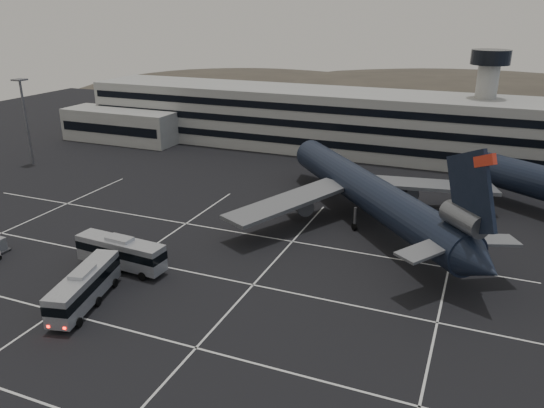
{
  "coord_description": "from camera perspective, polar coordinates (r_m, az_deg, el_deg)",
  "views": [
    {
      "loc": [
        36.19,
        -48.64,
        32.21
      ],
      "look_at": [
        8.35,
        19.03,
        5.0
      ],
      "focal_mm": 35.0,
      "sensor_mm": 36.0,
      "label": 1
    }
  ],
  "objects": [
    {
      "name": "bus_near",
      "position": [
        64.66,
        -19.54,
        -8.31
      ],
      "size": [
        5.69,
        12.96,
        4.46
      ],
      "rotation": [
        0.0,
        0.0,
        0.23
      ],
      "color": "#919399",
      "rests_on": "ground"
    },
    {
      "name": "ground",
      "position": [
        68.66,
        -12.72,
        -8.13
      ],
      "size": [
        260.0,
        260.0,
        0.0
      ],
      "primitive_type": "plane",
      "color": "black",
      "rests_on": "ground"
    },
    {
      "name": "terminal",
      "position": [
        128.53,
        4.24,
        9.0
      ],
      "size": [
        125.0,
        26.0,
        24.0
      ],
      "color": "gray",
      "rests_on": "ground"
    },
    {
      "name": "trijet_main",
      "position": [
        83.52,
        10.52,
        1.21
      ],
      "size": [
        42.34,
        46.95,
        18.08
      ],
      "rotation": [
        0.0,
        0.0,
        0.71
      ],
      "color": "black",
      "rests_on": "ground"
    },
    {
      "name": "lane_markings",
      "position": [
        68.68,
        -11.72,
        -8.04
      ],
      "size": [
        90.0,
        55.62,
        0.01
      ],
      "color": "silver",
      "rests_on": "ground"
    },
    {
      "name": "bus_far",
      "position": [
        71.78,
        -15.95,
        -4.94
      ],
      "size": [
        12.86,
        3.86,
        4.49
      ],
      "rotation": [
        0.0,
        0.0,
        1.51
      ],
      "color": "#919399",
      "rests_on": "ground"
    },
    {
      "name": "lightpole_left",
      "position": [
        125.41,
        -25.09,
        9.15
      ],
      "size": [
        2.4,
        2.4,
        18.28
      ],
      "color": "slate",
      "rests_on": "ground"
    },
    {
      "name": "hills",
      "position": [
        223.82,
        17.43,
        8.06
      ],
      "size": [
        352.0,
        180.0,
        44.0
      ],
      "color": "#38332B",
      "rests_on": "ground"
    }
  ]
}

